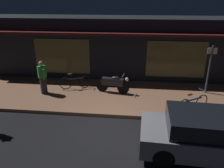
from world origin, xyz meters
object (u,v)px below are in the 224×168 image
(motorcycle, at_px, (113,83))
(bicycle_parked, at_px, (75,82))
(sign_post, at_px, (209,67))
(bicycle_extra, at_px, (193,103))
(person_photographer, at_px, (43,77))
(parked_car_far, at_px, (206,135))

(motorcycle, height_order, bicycle_parked, motorcycle)
(bicycle_parked, distance_m, sign_post, 6.79)
(bicycle_parked, relative_size, bicycle_extra, 1.12)
(person_photographer, height_order, sign_post, sign_post)
(motorcycle, height_order, parked_car_far, parked_car_far)
(person_photographer, bearing_deg, sign_post, 6.77)
(bicycle_extra, xyz_separation_m, parked_car_far, (-0.22, -2.55, 0.20))
(bicycle_parked, bearing_deg, bicycle_extra, -18.53)
(sign_post, xyz_separation_m, parked_car_far, (-1.35, -4.63, -0.81))
(motorcycle, bearing_deg, sign_post, 6.12)
(sign_post, bearing_deg, parked_car_far, -106.30)
(bicycle_extra, distance_m, parked_car_far, 2.57)
(bicycle_extra, bearing_deg, person_photographer, 170.97)
(parked_car_far, bearing_deg, bicycle_extra, 84.97)
(motorcycle, relative_size, person_photographer, 1.02)
(bicycle_parked, distance_m, bicycle_extra, 5.89)
(motorcycle, relative_size, bicycle_parked, 1.06)
(bicycle_extra, height_order, person_photographer, person_photographer)
(bicycle_extra, relative_size, parked_car_far, 0.34)
(motorcycle, distance_m, sign_post, 4.76)
(motorcycle, relative_size, sign_post, 0.71)
(motorcycle, bearing_deg, bicycle_extra, -24.04)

